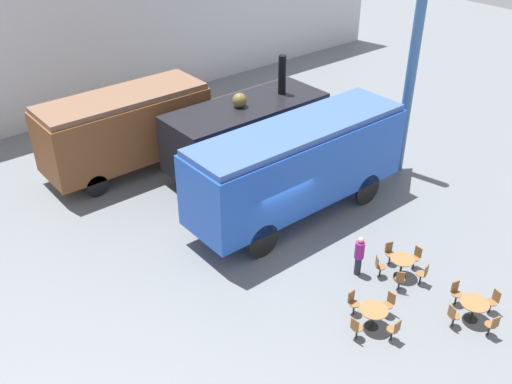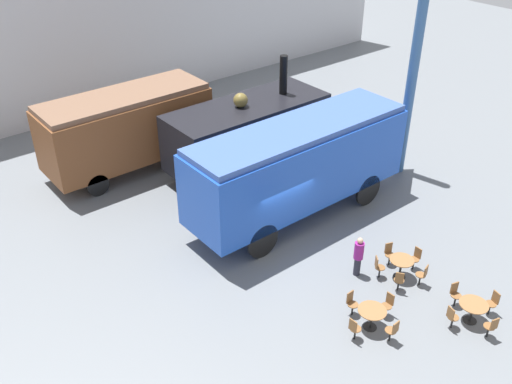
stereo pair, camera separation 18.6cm
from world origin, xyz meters
name	(u,v)px [view 2 (the right image)]	position (x,y,z in m)	size (l,w,h in m)	color
ground_plane	(274,237)	(0.00, 0.00, 0.00)	(80.00, 80.00, 0.00)	slate
backdrop_wall	(86,33)	(0.00, 15.51, 4.50)	(44.00, 0.15, 9.00)	silver
passenger_coach_wooden	(126,126)	(-1.65, 8.44, 2.15)	(7.63, 2.80, 3.69)	brown
steam_locomotive	(248,131)	(2.51, 4.82, 2.00)	(7.54, 2.87, 5.08)	black
streamlined_locomotive	(313,157)	(2.56, 0.63, 2.41)	(11.52, 2.72, 4.02)	blue
cafe_table_near	(372,314)	(-0.78, -5.63, 0.59)	(0.91, 0.91, 0.73)	black
cafe_table_mid	(401,263)	(1.90, -4.63, 0.60)	(0.85, 0.85, 0.77)	black
cafe_table_far	(473,307)	(1.95, -7.45, 0.57)	(0.92, 0.92, 0.71)	black
cafe_chair_0	(393,330)	(-0.75, -6.46, 0.51)	(0.36, 0.36, 0.87)	black
cafe_chair_1	(388,303)	(0.05, -5.60, 0.51)	(0.36, 0.36, 0.87)	black
cafe_chair_2	(351,302)	(-0.81, -4.81, 0.51)	(0.36, 0.36, 0.87)	black
cafe_chair_3	(354,328)	(-1.60, -5.66, 0.51)	(0.36, 0.36, 0.87)	black
cafe_chair_4	(416,257)	(2.70, -4.65, 0.51)	(0.36, 0.36, 0.87)	black
cafe_chair_5	(389,252)	(2.17, -3.87, 0.51)	(0.37, 0.39, 0.87)	black
cafe_chair_6	(378,266)	(1.27, -4.14, 0.51)	(0.40, 0.40, 0.87)	black
cafe_chair_7	(399,280)	(1.24, -5.08, 0.51)	(0.40, 0.40, 0.87)	black
cafe_chair_8	(423,274)	(2.13, -5.39, 0.51)	(0.37, 0.39, 0.87)	black
cafe_chair_9	(452,316)	(1.15, -7.23, 0.51)	(0.38, 0.36, 0.87)	black
cafe_chair_10	(492,326)	(1.73, -8.25, 0.51)	(0.36, 0.38, 0.87)	black
cafe_chair_11	(493,302)	(2.76, -7.67, 0.51)	(0.38, 0.36, 0.87)	black
cafe_chair_12	(455,293)	(2.17, -6.65, 0.51)	(0.36, 0.38, 0.87)	black
visitor_person	(358,255)	(0.82, -3.57, 0.85)	(0.34, 0.34, 1.59)	#262633
support_pillar	(410,89)	(8.00, 0.38, 4.00)	(0.44, 0.44, 8.00)	#386093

